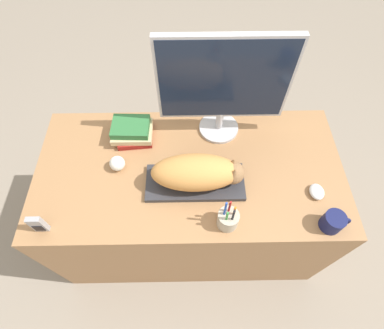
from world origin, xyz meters
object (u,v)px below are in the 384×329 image
keyboard (195,182)px  coffee_mug (333,222)px  pen_cup (228,219)px  phone (38,224)px  computer_mouse (317,192)px  book_stack (132,131)px  monitor (224,84)px  cat (199,172)px  baseball (117,163)px

keyboard → coffee_mug: bearing=-20.5°
coffee_mug → pen_cup: 0.44m
phone → computer_mouse: bearing=7.1°
coffee_mug → pen_cup: (-0.44, 0.02, 0.00)m
book_stack → computer_mouse: bearing=-21.6°
monitor → coffee_mug: 0.74m
pen_cup → computer_mouse: bearing=18.2°
keyboard → coffee_mug: coffee_mug is taller
coffee_mug → phone: phone is taller
cat → baseball: cat is taller
book_stack → cat: bearing=-40.8°
cat → monitor: bearing=70.7°
phone → book_stack: bearing=55.0°
computer_mouse → monitor: bearing=137.6°
pen_cup → baseball: 0.57m
monitor → baseball: size_ratio=8.14×
keyboard → phone: phone is taller
cat → coffee_mug: (0.55, -0.21, -0.06)m
phone → book_stack: size_ratio=0.55×
coffee_mug → baseball: (-0.93, 0.31, -0.01)m
monitor → pen_cup: (0.00, -0.52, -0.26)m
computer_mouse → phone: (-1.19, -0.15, 0.04)m
computer_mouse → baseball: bearing=170.4°
monitor → baseball: 0.61m
cat → book_stack: 0.43m
baseball → computer_mouse: bearing=-9.6°
computer_mouse → book_stack: bearing=158.4°
baseball → book_stack: 0.19m
monitor → book_stack: size_ratio=2.95×
book_stack → coffee_mug: bearing=-29.3°
pen_cup → baseball: size_ratio=2.60×
keyboard → pen_cup: pen_cup is taller
computer_mouse → coffee_mug: bearing=-81.5°
cat → computer_mouse: (0.53, -0.06, -0.09)m
cat → phone: bearing=-162.6°
keyboard → cat: cat is taller
cat → pen_cup: (0.12, -0.19, -0.06)m
coffee_mug → book_stack: (-0.87, 0.49, 0.00)m
keyboard → cat: 0.09m
baseball → phone: 0.42m
cat → coffee_mug: 0.59m
pen_cup → phone: 0.78m
computer_mouse → coffee_mug: 0.16m
coffee_mug → pen_cup: bearing=177.7°
monitor → book_stack: (-0.44, -0.04, -0.26)m
keyboard → pen_cup: 0.24m
phone → baseball: bearing=46.8°
monitor → cat: bearing=-109.3°
monitor → computer_mouse: (0.42, -0.38, -0.29)m
baseball → book_stack: book_stack is taller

